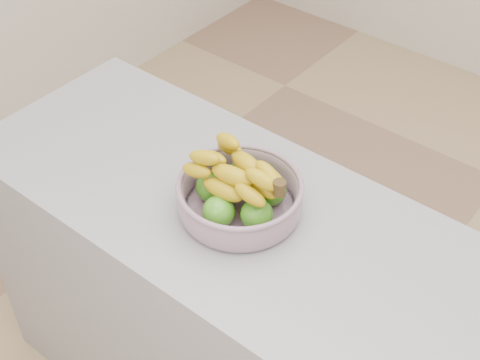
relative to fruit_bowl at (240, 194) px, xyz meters
The scene contains 2 objects.
ground 1.06m from the fruit_bowl, 59.41° to the left, with size 4.00×4.00×0.00m, color tan.
fruit_bowl is the anchor object (origin of this frame).
Camera 1 is at (0.50, -1.31, 2.05)m, focal length 50.00 mm.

